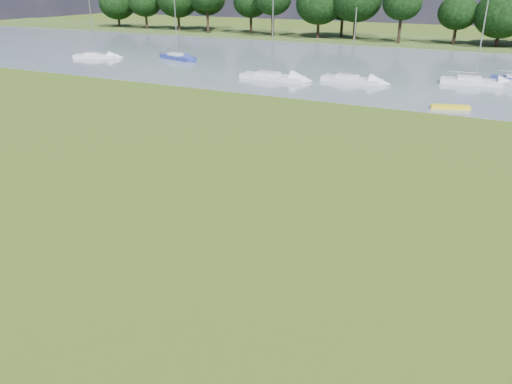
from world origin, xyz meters
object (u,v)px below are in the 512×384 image
at_px(sailboat_5, 271,75).
at_px(sailboat_8, 474,79).
at_px(sailboat_1, 177,56).
at_px(kayak, 450,107).
at_px(sailboat_0, 95,55).
at_px(sailboat_7, 351,78).

relative_size(sailboat_5, sailboat_8, 0.93).
xyz_separation_m(sailboat_1, sailboat_8, (35.81, -0.74, 0.01)).
height_order(kayak, sailboat_0, sailboat_0).
height_order(sailboat_5, sailboat_7, sailboat_5).
bearing_deg(sailboat_0, sailboat_7, -22.40).
distance_m(sailboat_5, sailboat_7, 8.09).
bearing_deg(sailboat_1, sailboat_7, 6.01).
bearing_deg(sailboat_8, kayak, -98.57).
distance_m(sailboat_0, sailboat_5, 27.45).
distance_m(kayak, sailboat_1, 37.24).
xyz_separation_m(sailboat_0, sailboat_7, (35.04, -1.13, -0.01)).
relative_size(kayak, sailboat_1, 0.35).
height_order(sailboat_7, sailboat_8, sailboat_8).
height_order(sailboat_0, sailboat_8, sailboat_8).
bearing_deg(sailboat_8, sailboat_5, -166.37).
bearing_deg(kayak, sailboat_0, 152.39).
distance_m(kayak, sailboat_8, 11.74).
distance_m(sailboat_0, sailboat_7, 35.06).
bearing_deg(sailboat_1, sailboat_8, 16.23).
xyz_separation_m(kayak, sailboat_1, (-35.09, 12.46, 0.32)).
relative_size(sailboat_5, sailboat_7, 1.23).
xyz_separation_m(sailboat_1, sailboat_7, (24.62, -4.97, -0.07)).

